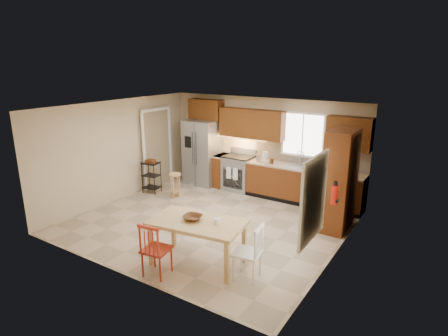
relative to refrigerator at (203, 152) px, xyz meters
name	(u,v)px	position (x,y,z in m)	size (l,w,h in m)	color
floor	(210,222)	(1.70, -2.12, -0.91)	(5.50, 5.50, 0.00)	tan
ceiling	(208,107)	(1.70, -2.12, 1.59)	(5.50, 5.00, 0.02)	silver
wall_back	(263,145)	(1.70, 0.38, 0.34)	(5.50, 0.02, 2.50)	#CCB793
wall_front	(118,204)	(1.70, -4.62, 0.34)	(5.50, 0.02, 2.50)	#CCB793
wall_left	(118,151)	(-1.05, -2.12, 0.34)	(0.02, 5.00, 2.50)	#CCB793
wall_right	(340,191)	(4.45, -2.12, 0.34)	(0.02, 5.00, 2.50)	#CCB793
refrigerator	(203,152)	(0.00, 0.00, 0.00)	(0.92, 0.75, 1.82)	gray
range_stove	(239,173)	(1.15, 0.06, -0.45)	(0.76, 0.63, 0.92)	gray
base_cabinet_narrow	(222,170)	(0.60, 0.08, -0.46)	(0.30, 0.60, 0.90)	#622F12
base_cabinet_run	(303,185)	(2.99, 0.08, -0.46)	(2.92, 0.60, 0.90)	#622F12
dishwasher	(322,193)	(3.55, -0.22, -0.46)	(0.60, 0.02, 0.78)	black
backsplash	(309,154)	(2.99, 0.36, 0.27)	(2.92, 0.03, 0.55)	#C8B396
upper_over_fridge	(206,109)	(0.00, 0.20, 1.19)	(1.00, 0.35, 0.55)	#58310E
upper_left_block	(252,124)	(1.45, 0.20, 0.92)	(1.80, 0.35, 0.75)	#58310E
upper_right_block	(349,133)	(3.95, 0.20, 0.92)	(1.00, 0.35, 0.75)	#58310E
window_back	(303,135)	(2.80, 0.35, 0.74)	(1.12, 0.04, 1.12)	white
sink	(297,168)	(2.80, 0.08, -0.05)	(0.62, 0.46, 0.16)	gray
undercab_glow	(241,138)	(1.15, 0.17, 0.52)	(1.60, 0.30, 0.01)	#FFBF66
soap_bottle	(311,166)	(3.18, -0.02, 0.09)	(0.09, 0.09, 0.19)	#B3170C
paper_towel	(265,157)	(1.95, 0.03, 0.13)	(0.12, 0.12, 0.28)	white
canister_steel	(258,158)	(1.75, 0.03, 0.08)	(0.11, 0.11, 0.18)	gray
canister_wood	(272,161)	(2.15, 0.00, 0.06)	(0.10, 0.10, 0.14)	#4E2915
pantry	(340,180)	(4.13, -0.93, 0.14)	(0.50, 0.95, 2.10)	#622F12
fire_extinguisher	(335,195)	(4.33, -1.98, 0.19)	(0.12, 0.12, 0.36)	#B3170C
window_right	(314,199)	(4.38, -3.27, 0.54)	(0.04, 1.02, 1.32)	white
doorway	(157,149)	(-0.97, -0.82, 0.14)	(0.04, 0.95, 2.10)	#8C7A59
dining_table	(198,243)	(2.52, -3.66, -0.52)	(1.59, 0.90, 0.78)	tan
chair_red	(156,248)	(2.17, -4.31, -0.44)	(0.44, 0.44, 0.94)	#A72D19
chair_white	(247,252)	(3.47, -3.61, -0.44)	(0.44, 0.44, 0.94)	white
table_bowl	(193,220)	(2.42, -3.66, -0.12)	(0.32, 0.32, 0.08)	#4E2915
table_jar	(218,222)	(2.87, -3.56, -0.09)	(0.12, 0.12, 0.14)	white
bar_stool	(175,185)	(0.09, -1.33, -0.59)	(0.31, 0.31, 0.63)	tan
utility_cart	(152,177)	(-0.68, -1.39, -0.48)	(0.43, 0.34, 0.86)	black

